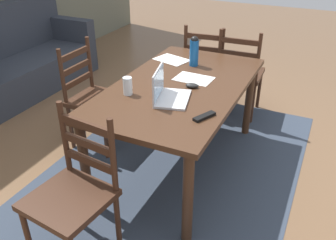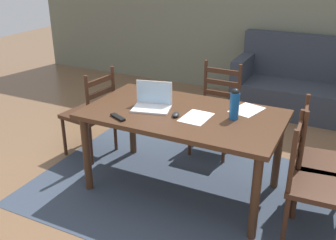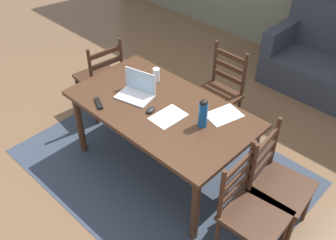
{
  "view_description": "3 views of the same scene",
  "coord_description": "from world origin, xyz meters",
  "px_view_note": "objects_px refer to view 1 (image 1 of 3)",
  "views": [
    {
      "loc": [
        -2.37,
        -1.01,
        1.87
      ],
      "look_at": [
        -0.13,
        0.04,
        0.49
      ],
      "focal_mm": 38.51,
      "sensor_mm": 36.0,
      "label": 1
    },
    {
      "loc": [
        1.25,
        -2.82,
        2.01
      ],
      "look_at": [
        -0.1,
        -0.1,
        0.7
      ],
      "focal_mm": 41.72,
      "sensor_mm": 36.0,
      "label": 2
    },
    {
      "loc": [
        1.94,
        -1.93,
        2.83
      ],
      "look_at": [
        -0.04,
        0.13,
        0.5
      ],
      "focal_mm": 41.58,
      "sensor_mm": 36.0,
      "label": 3
    }
  ],
  "objects_px": {
    "chair_right_near": "(240,74)",
    "dining_table": "(180,94)",
    "drinking_glass": "(128,86)",
    "couch": "(22,60)",
    "water_bottle": "(194,50)",
    "computer_mouse": "(192,86)",
    "chair_right_far": "(206,68)",
    "chair_far_head": "(94,98)",
    "laptop": "(167,92)",
    "chair_left_far": "(74,194)",
    "tv_remote": "(204,116)"
  },
  "relations": [
    {
      "from": "chair_right_near",
      "to": "chair_left_far",
      "type": "bearing_deg",
      "value": 170.57
    },
    {
      "from": "chair_far_head",
      "to": "computer_mouse",
      "type": "height_order",
      "value": "chair_far_head"
    },
    {
      "from": "chair_right_far",
      "to": "computer_mouse",
      "type": "relative_size",
      "value": 9.5
    },
    {
      "from": "dining_table",
      "to": "chair_right_far",
      "type": "bearing_deg",
      "value": 9.26
    },
    {
      "from": "laptop",
      "to": "tv_remote",
      "type": "distance_m",
      "value": 0.37
    },
    {
      "from": "dining_table",
      "to": "computer_mouse",
      "type": "bearing_deg",
      "value": -100.72
    },
    {
      "from": "computer_mouse",
      "to": "chair_left_far",
      "type": "bearing_deg",
      "value": 152.16
    },
    {
      "from": "computer_mouse",
      "to": "chair_right_far",
      "type": "bearing_deg",
      "value": 1.17
    },
    {
      "from": "chair_left_far",
      "to": "couch",
      "type": "distance_m",
      "value": 2.89
    },
    {
      "from": "computer_mouse",
      "to": "couch",
      "type": "bearing_deg",
      "value": 61.3
    },
    {
      "from": "laptop",
      "to": "tv_remote",
      "type": "xyz_separation_m",
      "value": [
        -0.14,
        -0.34,
        -0.05
      ]
    },
    {
      "from": "dining_table",
      "to": "drinking_glass",
      "type": "height_order",
      "value": "drinking_glass"
    },
    {
      "from": "chair_far_head",
      "to": "laptop",
      "type": "distance_m",
      "value": 0.97
    },
    {
      "from": "water_bottle",
      "to": "drinking_glass",
      "type": "distance_m",
      "value": 0.79
    },
    {
      "from": "chair_far_head",
      "to": "chair_left_far",
      "type": "relative_size",
      "value": 1.0
    },
    {
      "from": "chair_right_near",
      "to": "laptop",
      "type": "distance_m",
      "value": 1.47
    },
    {
      "from": "dining_table",
      "to": "drinking_glass",
      "type": "distance_m",
      "value": 0.45
    },
    {
      "from": "laptop",
      "to": "computer_mouse",
      "type": "bearing_deg",
      "value": -18.4
    },
    {
      "from": "drinking_glass",
      "to": "couch",
      "type": "bearing_deg",
      "value": 64.73
    },
    {
      "from": "chair_right_near",
      "to": "water_bottle",
      "type": "xyz_separation_m",
      "value": [
        -0.7,
        0.25,
        0.42
      ]
    },
    {
      "from": "drinking_glass",
      "to": "computer_mouse",
      "type": "height_order",
      "value": "drinking_glass"
    },
    {
      "from": "dining_table",
      "to": "chair_right_near",
      "type": "height_order",
      "value": "chair_right_near"
    },
    {
      "from": "couch",
      "to": "computer_mouse",
      "type": "height_order",
      "value": "couch"
    },
    {
      "from": "dining_table",
      "to": "water_bottle",
      "type": "height_order",
      "value": "water_bottle"
    },
    {
      "from": "couch",
      "to": "chair_left_far",
      "type": "bearing_deg",
      "value": -128.99
    },
    {
      "from": "couch",
      "to": "computer_mouse",
      "type": "relative_size",
      "value": 18.0
    },
    {
      "from": "chair_right_far",
      "to": "chair_left_far",
      "type": "xyz_separation_m",
      "value": [
        -2.26,
        -0.0,
        0.0
      ]
    },
    {
      "from": "chair_far_head",
      "to": "laptop",
      "type": "relative_size",
      "value": 2.61
    },
    {
      "from": "chair_right_near",
      "to": "water_bottle",
      "type": "height_order",
      "value": "water_bottle"
    },
    {
      "from": "chair_right_far",
      "to": "chair_right_near",
      "type": "xyz_separation_m",
      "value": [
        -0.0,
        -0.37,
        0.0
      ]
    },
    {
      "from": "laptop",
      "to": "chair_right_near",
      "type": "bearing_deg",
      "value": -6.9
    },
    {
      "from": "couch",
      "to": "drinking_glass",
      "type": "relative_size",
      "value": 13.73
    },
    {
      "from": "couch",
      "to": "tv_remote",
      "type": "relative_size",
      "value": 10.59
    },
    {
      "from": "chair_left_far",
      "to": "water_bottle",
      "type": "bearing_deg",
      "value": -4.66
    },
    {
      "from": "couch",
      "to": "laptop",
      "type": "xyz_separation_m",
      "value": [
        -0.97,
        -2.45,
        0.45
      ]
    },
    {
      "from": "dining_table",
      "to": "chair_far_head",
      "type": "height_order",
      "value": "chair_far_head"
    },
    {
      "from": "couch",
      "to": "water_bottle",
      "type": "xyz_separation_m",
      "value": [
        -0.26,
        -2.37,
        0.53
      ]
    },
    {
      "from": "water_bottle",
      "to": "tv_remote",
      "type": "relative_size",
      "value": 1.53
    },
    {
      "from": "chair_right_far",
      "to": "chair_right_near",
      "type": "distance_m",
      "value": 0.37
    },
    {
      "from": "chair_right_near",
      "to": "drinking_glass",
      "type": "height_order",
      "value": "chair_right_near"
    },
    {
      "from": "couch",
      "to": "drinking_glass",
      "type": "height_order",
      "value": "couch"
    },
    {
      "from": "tv_remote",
      "to": "chair_right_far",
      "type": "bearing_deg",
      "value": -45.72
    },
    {
      "from": "chair_right_near",
      "to": "dining_table",
      "type": "bearing_deg",
      "value": 170.41
    },
    {
      "from": "chair_right_near",
      "to": "chair_left_far",
      "type": "xyz_separation_m",
      "value": [
        -2.26,
        0.37,
        0.0
      ]
    },
    {
      "from": "chair_right_near",
      "to": "drinking_glass",
      "type": "bearing_deg",
      "value": 162.45
    },
    {
      "from": "chair_right_near",
      "to": "chair_left_far",
      "type": "relative_size",
      "value": 1.0
    },
    {
      "from": "water_bottle",
      "to": "drinking_glass",
      "type": "height_order",
      "value": "water_bottle"
    },
    {
      "from": "chair_right_far",
      "to": "laptop",
      "type": "relative_size",
      "value": 2.61
    },
    {
      "from": "chair_right_far",
      "to": "couch",
      "type": "height_order",
      "value": "couch"
    },
    {
      "from": "chair_right_near",
      "to": "chair_far_head",
      "type": "bearing_deg",
      "value": 137.5
    }
  ]
}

